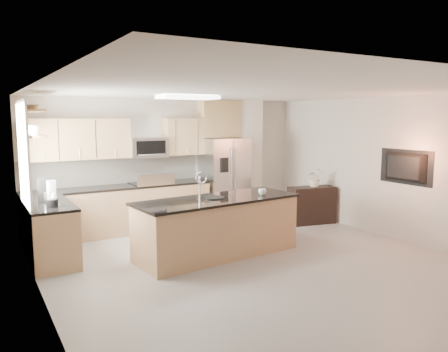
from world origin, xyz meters
TOP-DOWN VIEW (x-y plane):
  - floor at (0.00, 0.00)m, footprint 6.50×6.50m
  - ceiling at (0.00, 0.00)m, footprint 6.00×6.50m
  - wall_back at (0.00, 3.25)m, footprint 6.00×0.02m
  - wall_left at (-3.00, 0.00)m, footprint 0.02×6.50m
  - wall_right at (3.00, 0.00)m, footprint 0.02×6.50m
  - back_counter at (-1.23, 2.93)m, footprint 3.55×0.66m
  - left_counter at (-2.67, 1.85)m, footprint 0.66×1.50m
  - range at (-0.60, 2.92)m, footprint 0.76×0.64m
  - upper_cabinets at (-1.30, 3.09)m, footprint 3.50×0.33m
  - microwave at (-0.60, 3.04)m, footprint 0.76×0.40m
  - refrigerator at (1.06, 2.87)m, footprint 0.92×0.78m
  - partition_column at (1.82, 3.10)m, footprint 0.60×0.30m
  - window at (-2.98, 1.85)m, footprint 0.04×1.15m
  - shelf_lower at (-2.85, 1.95)m, footprint 0.30×1.20m
  - shelf_upper at (-2.85, 1.95)m, footprint 0.30×1.20m
  - ceiling_fixture at (-0.40, 1.60)m, footprint 1.00×0.50m
  - island at (-0.28, 0.80)m, footprint 2.78×1.21m
  - credenza at (2.49, 1.66)m, footprint 1.03×0.59m
  - cup at (0.52, 0.68)m, footprint 0.17×0.17m
  - platter at (-0.32, 0.83)m, footprint 0.42×0.42m
  - blender at (-2.67, 1.47)m, footprint 0.17×0.17m
  - kettle at (-2.62, 1.60)m, footprint 0.19×0.19m
  - coffee_maker at (-2.69, 1.99)m, footprint 0.23×0.27m
  - bowl at (-2.85, 1.97)m, footprint 0.41×0.41m
  - flower_vase at (2.55, 1.65)m, footprint 0.60×0.55m
  - television at (2.91, -0.20)m, footprint 0.14×1.08m

SIDE VIEW (x-z plane):
  - floor at x=0.00m, z-range 0.00..0.00m
  - credenza at x=2.49m, z-range 0.00..0.78m
  - left_counter at x=-2.67m, z-range 0.00..0.92m
  - island at x=-0.28m, z-range -0.21..1.15m
  - back_counter at x=-1.23m, z-range -0.25..1.19m
  - range at x=-0.60m, z-range -0.10..1.04m
  - refrigerator at x=1.06m, z-range 0.00..1.78m
  - platter at x=-0.32m, z-range 0.94..0.95m
  - cup at x=0.52m, z-range 0.94..1.04m
  - kettle at x=-2.62m, z-range 0.91..1.15m
  - flower_vase at x=2.55m, z-range 0.78..1.37m
  - blender at x=-2.67m, z-range 0.89..1.29m
  - coffee_maker at x=-2.69m, z-range 0.91..1.28m
  - wall_back at x=0.00m, z-range 0.00..2.60m
  - wall_left at x=-3.00m, z-range 0.00..2.60m
  - wall_right at x=3.00m, z-range 0.00..2.60m
  - partition_column at x=1.82m, z-range 0.00..2.60m
  - television at x=2.91m, z-range 1.04..1.66m
  - microwave at x=-0.60m, z-range 1.43..1.83m
  - window at x=-2.98m, z-range 0.83..2.47m
  - upper_cabinets at x=-1.30m, z-range 1.45..2.20m
  - shelf_lower at x=-2.85m, z-range 1.93..1.97m
  - shelf_upper at x=-2.85m, z-range 2.30..2.34m
  - bowl at x=-2.85m, z-range 2.34..2.43m
  - ceiling_fixture at x=-0.40m, z-range 2.53..2.59m
  - ceiling at x=0.00m, z-range 2.59..2.61m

